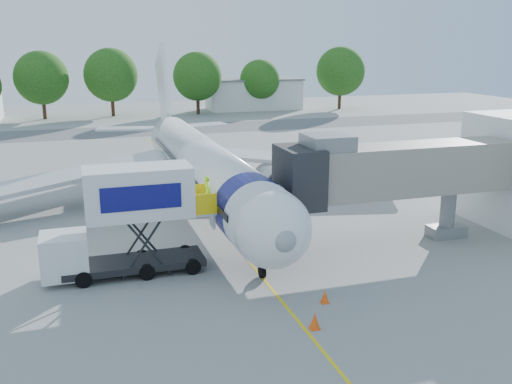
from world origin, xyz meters
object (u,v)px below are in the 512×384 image
object	(u,v)px
jet_bridge	(383,172)
catering_hiloader	(126,222)
ground_tug	(329,361)
aircraft	(202,166)

from	to	relation	value
jet_bridge	catering_hiloader	bearing A→B (deg)	-179.99
jet_bridge	ground_tug	world-z (taller)	jet_bridge
jet_bridge	ground_tug	distance (m)	15.08
jet_bridge	catering_hiloader	size ratio (longest dim) A/B	1.63
aircraft	jet_bridge	xyz separation A→B (m)	(7.99, -11.12, 1.39)
aircraft	ground_tug	size ratio (longest dim) A/B	8.89
catering_hiloader	ground_tug	distance (m)	13.23
aircraft	catering_hiloader	size ratio (longest dim) A/B	4.43
aircraft	jet_bridge	bearing A→B (deg)	-54.30
catering_hiloader	ground_tug	world-z (taller)	catering_hiloader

